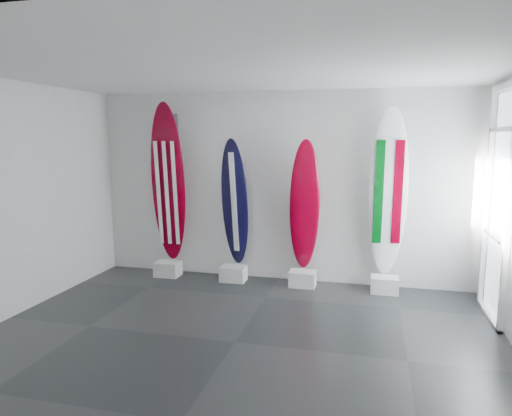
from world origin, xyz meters
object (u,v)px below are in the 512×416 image
(surfboard_usa, at_px, (168,183))
(surfboard_navy, at_px, (235,203))
(surfboard_italy, at_px, (388,192))
(surfboard_swiss, at_px, (305,206))

(surfboard_usa, height_order, surfboard_navy, surfboard_usa)
(surfboard_italy, bearing_deg, surfboard_navy, 172.60)
(surfboard_swiss, relative_size, surfboard_italy, 0.81)
(surfboard_usa, xyz_separation_m, surfboard_navy, (1.14, 0.00, -0.29))
(surfboard_usa, bearing_deg, surfboard_swiss, 1.19)
(surfboard_usa, distance_m, surfboard_swiss, 2.28)
(surfboard_swiss, bearing_deg, surfboard_italy, -11.44)
(surfboard_usa, height_order, surfboard_italy, surfboard_usa)
(surfboard_navy, height_order, surfboard_italy, surfboard_italy)
(surfboard_usa, distance_m, surfboard_italy, 3.48)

